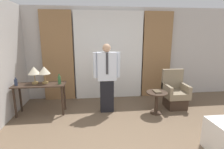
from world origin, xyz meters
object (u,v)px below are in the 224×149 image
object	(u,v)px
table_lamp_left	(34,71)
table_lamp_right	(44,71)
person	(107,76)
side_table	(157,99)
desk	(40,89)
book	(157,91)
armchair	(175,94)
bottle_by_lamp	(16,82)
bottle_near_edge	(59,80)

from	to	relation	value
table_lamp_left	table_lamp_right	world-z (taller)	same
person	side_table	distance (m)	1.35
desk	table_lamp_left	size ratio (longest dim) A/B	2.87
book	armchair	bearing A→B (deg)	26.32
bottle_by_lamp	side_table	size ratio (longest dim) A/B	0.35
table_lamp_left	side_table	distance (m)	3.04
table_lamp_right	person	xyz separation A→B (m)	(1.50, -0.13, -0.14)
side_table	book	distance (m)	0.19
desk	side_table	distance (m)	2.85
bottle_near_edge	person	distance (m)	1.14
table_lamp_right	armchair	xyz separation A→B (m)	(3.33, -0.07, -0.70)
desk	bottle_by_lamp	distance (m)	0.55
person	bottle_near_edge	bearing A→B (deg)	178.51
table_lamp_left	table_lamp_right	distance (m)	0.24
armchair	desk	bearing A→B (deg)	179.95
table_lamp_left	person	xyz separation A→B (m)	(1.73, -0.13, -0.14)
bottle_by_lamp	armchair	world-z (taller)	armchair
table_lamp_right	book	size ratio (longest dim) A/B	1.73
table_lamp_left	person	bearing A→B (deg)	-4.42
person	armchair	size ratio (longest dim) A/B	1.70
armchair	book	distance (m)	0.73
person	desk	bearing A→B (deg)	177.72
bottle_near_edge	person	world-z (taller)	person
table_lamp_left	bottle_by_lamp	distance (m)	0.47
table_lamp_left	table_lamp_right	xyz separation A→B (m)	(0.24, 0.00, 0.00)
book	bottle_near_edge	bearing A→B (deg)	173.25
desk	book	size ratio (longest dim) A/B	4.98
table_lamp_left	armchair	size ratio (longest dim) A/B	0.42
bottle_near_edge	bottle_by_lamp	distance (m)	0.98
side_table	bottle_by_lamp	bearing A→B (deg)	175.40
bottle_by_lamp	desk	bearing A→B (deg)	7.28
table_lamp_left	table_lamp_right	bearing A→B (deg)	0.00
table_lamp_left	desk	bearing A→B (deg)	-30.59
table_lamp_right	table_lamp_left	bearing A→B (deg)	180.00
table_lamp_left	person	size ratio (longest dim) A/B	0.25
bottle_near_edge	person	bearing A→B (deg)	-1.49
table_lamp_right	armchair	distance (m)	3.40
bottle_by_lamp	person	xyz separation A→B (m)	(2.12, 0.00, 0.09)
table_lamp_left	bottle_by_lamp	size ratio (longest dim) A/B	2.14
book	side_table	bearing A→B (deg)	-101.60
bottle_near_edge	side_table	world-z (taller)	bottle_near_edge
table_lamp_left	bottle_near_edge	distance (m)	0.64
table_lamp_right	bottle_by_lamp	distance (m)	0.68
person	book	size ratio (longest dim) A/B	7.07
bottle_near_edge	bottle_by_lamp	xyz separation A→B (m)	(-0.98, -0.03, -0.02)
armchair	bottle_by_lamp	bearing A→B (deg)	-179.11
desk	person	xyz separation A→B (m)	(1.62, -0.06, 0.30)
table_lamp_right	armchair	bearing A→B (deg)	-1.26
bottle_near_edge	book	bearing A→B (deg)	-6.75
side_table	table_lamp_right	bearing A→B (deg)	171.54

